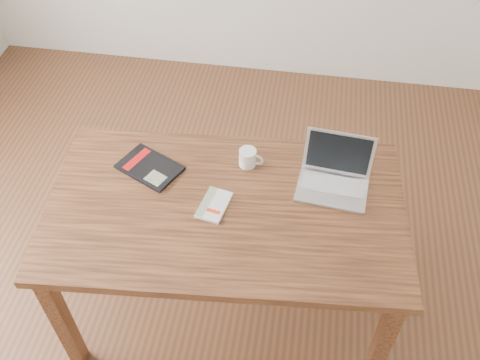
# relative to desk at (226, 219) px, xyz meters

# --- Properties ---
(room) EXTENTS (4.04, 4.04, 2.70)m
(room) POSITION_rel_desk_xyz_m (-0.21, -0.00, 0.69)
(room) COLOR #52301C
(room) RESTS_ON ground
(desk) EXTENTS (1.53, 0.96, 0.75)m
(desk) POSITION_rel_desk_xyz_m (0.00, 0.00, 0.00)
(desk) COLOR #4E2B17
(desk) RESTS_ON ground
(white_guidebook) EXTENTS (0.14, 0.19, 0.02)m
(white_guidebook) POSITION_rel_desk_xyz_m (-0.05, -0.01, 0.10)
(white_guidebook) COLOR silver
(white_guidebook) RESTS_ON desk
(black_guidebook) EXTENTS (0.31, 0.27, 0.01)m
(black_guidebook) POSITION_rel_desk_xyz_m (-0.36, 0.16, 0.10)
(black_guidebook) COLOR black
(black_guidebook) RESTS_ON desk
(laptop) EXTENTS (0.31, 0.27, 0.20)m
(laptop) POSITION_rel_desk_xyz_m (0.43, 0.20, 0.13)
(laptop) COLOR silver
(laptop) RESTS_ON desk
(coffee_mug) EXTENTS (0.11, 0.08, 0.08)m
(coffee_mug) POSITION_rel_desk_xyz_m (0.06, 0.25, 0.13)
(coffee_mug) COLOR white
(coffee_mug) RESTS_ON desk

